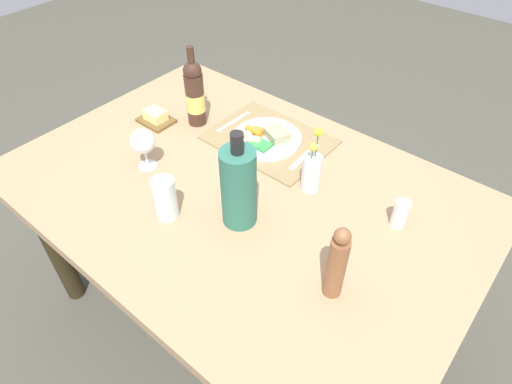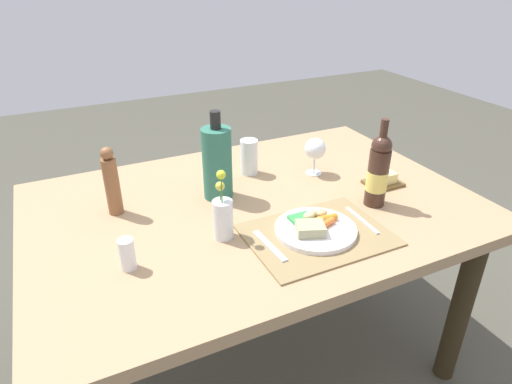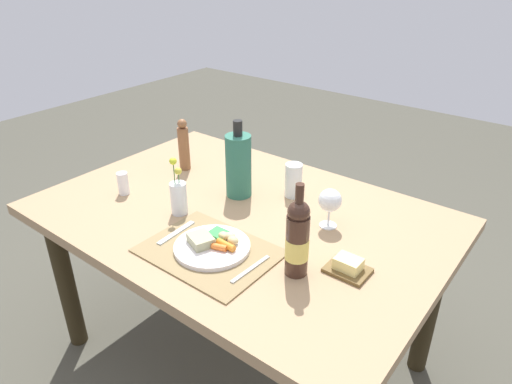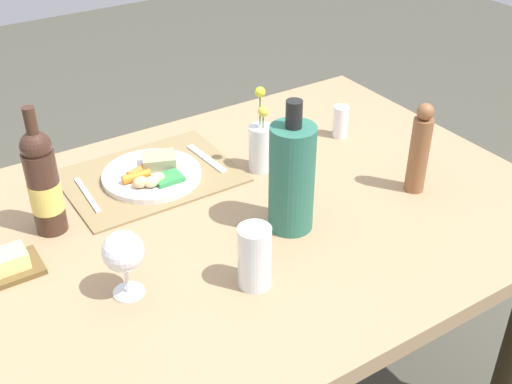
{
  "view_description": "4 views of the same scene",
  "coord_description": "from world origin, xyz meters",
  "px_view_note": "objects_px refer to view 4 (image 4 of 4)",
  "views": [
    {
      "loc": [
        -0.7,
        0.77,
        1.69
      ],
      "look_at": [
        -0.07,
        0.0,
        0.76
      ],
      "focal_mm": 30.79,
      "sensor_mm": 36.0,
      "label": 1
    },
    {
      "loc": [
        -0.57,
        -1.2,
        1.49
      ],
      "look_at": [
        -0.02,
        -0.05,
        0.81
      ],
      "focal_mm": 31.18,
      "sensor_mm": 36.0,
      "label": 2
    },
    {
      "loc": [
        0.97,
        -1.15,
        1.62
      ],
      "look_at": [
        0.0,
        0.1,
        0.78
      ],
      "focal_mm": 32.42,
      "sensor_mm": 36.0,
      "label": 3
    },
    {
      "loc": [
        0.63,
        1.08,
        1.61
      ],
      "look_at": [
        -0.07,
        -0.01,
        0.77
      ],
      "focal_mm": 45.54,
      "sensor_mm": 36.0,
      "label": 4
    }
  ],
  "objects_px": {
    "salt_shaker": "(341,122)",
    "cooler_bottle": "(292,177)",
    "butter_dish": "(8,265)",
    "pepper_mill": "(419,150)",
    "dinner_plate": "(153,174)",
    "water_tumbler": "(255,260)",
    "knife": "(87,195)",
    "flower_vase": "(261,145)",
    "wine_bottle": "(43,183)",
    "dining_table": "(233,247)",
    "fork": "(206,158)",
    "wine_glass": "(123,253)"
  },
  "relations": [
    {
      "from": "wine_glass",
      "to": "salt_shaker",
      "type": "height_order",
      "value": "wine_glass"
    },
    {
      "from": "dining_table",
      "to": "cooler_bottle",
      "type": "distance_m",
      "value": 0.26
    },
    {
      "from": "knife",
      "to": "dining_table",
      "type": "bearing_deg",
      "value": 137.49
    },
    {
      "from": "wine_bottle",
      "to": "flower_vase",
      "type": "height_order",
      "value": "wine_bottle"
    },
    {
      "from": "dining_table",
      "to": "pepper_mill",
      "type": "bearing_deg",
      "value": 161.66
    },
    {
      "from": "dining_table",
      "to": "wine_glass",
      "type": "height_order",
      "value": "wine_glass"
    },
    {
      "from": "wine_glass",
      "to": "wine_bottle",
      "type": "height_order",
      "value": "wine_bottle"
    },
    {
      "from": "water_tumbler",
      "to": "cooler_bottle",
      "type": "bearing_deg",
      "value": -144.79
    },
    {
      "from": "butter_dish",
      "to": "salt_shaker",
      "type": "bearing_deg",
      "value": -174.2
    },
    {
      "from": "dining_table",
      "to": "knife",
      "type": "distance_m",
      "value": 0.38
    },
    {
      "from": "dining_table",
      "to": "fork",
      "type": "xyz_separation_m",
      "value": [
        -0.07,
        -0.26,
        0.1
      ]
    },
    {
      "from": "knife",
      "to": "salt_shaker",
      "type": "bearing_deg",
      "value": 175.92
    },
    {
      "from": "dinner_plate",
      "to": "fork",
      "type": "relative_size",
      "value": 1.47
    },
    {
      "from": "wine_bottle",
      "to": "flower_vase",
      "type": "relative_size",
      "value": 1.34
    },
    {
      "from": "butter_dish",
      "to": "flower_vase",
      "type": "height_order",
      "value": "flower_vase"
    },
    {
      "from": "dining_table",
      "to": "water_tumbler",
      "type": "height_order",
      "value": "water_tumbler"
    },
    {
      "from": "wine_glass",
      "to": "dinner_plate",
      "type": "bearing_deg",
      "value": -121.75
    },
    {
      "from": "dinner_plate",
      "to": "wine_bottle",
      "type": "relative_size",
      "value": 0.83
    },
    {
      "from": "wine_bottle",
      "to": "butter_dish",
      "type": "relative_size",
      "value": 2.34
    },
    {
      "from": "dining_table",
      "to": "cooler_bottle",
      "type": "bearing_deg",
      "value": 131.1
    },
    {
      "from": "water_tumbler",
      "to": "dining_table",
      "type": "bearing_deg",
      "value": -110.36
    },
    {
      "from": "wine_bottle",
      "to": "flower_vase",
      "type": "distance_m",
      "value": 0.55
    },
    {
      "from": "dinner_plate",
      "to": "salt_shaker",
      "type": "relative_size",
      "value": 2.74
    },
    {
      "from": "wine_glass",
      "to": "butter_dish",
      "type": "distance_m",
      "value": 0.28
    },
    {
      "from": "knife",
      "to": "salt_shaker",
      "type": "relative_size",
      "value": 1.87
    },
    {
      "from": "butter_dish",
      "to": "cooler_bottle",
      "type": "distance_m",
      "value": 0.62
    },
    {
      "from": "wine_bottle",
      "to": "water_tumbler",
      "type": "bearing_deg",
      "value": 124.92
    },
    {
      "from": "dining_table",
      "to": "pepper_mill",
      "type": "height_order",
      "value": "pepper_mill"
    },
    {
      "from": "flower_vase",
      "to": "pepper_mill",
      "type": "bearing_deg",
      "value": 132.68
    },
    {
      "from": "salt_shaker",
      "to": "butter_dish",
      "type": "height_order",
      "value": "salt_shaker"
    },
    {
      "from": "dinner_plate",
      "to": "water_tumbler",
      "type": "height_order",
      "value": "water_tumbler"
    },
    {
      "from": "dining_table",
      "to": "cooler_bottle",
      "type": "height_order",
      "value": "cooler_bottle"
    },
    {
      "from": "water_tumbler",
      "to": "dinner_plate",
      "type": "bearing_deg",
      "value": -89.75
    },
    {
      "from": "wine_glass",
      "to": "wine_bottle",
      "type": "bearing_deg",
      "value": -78.93
    },
    {
      "from": "dining_table",
      "to": "butter_dish",
      "type": "height_order",
      "value": "butter_dish"
    },
    {
      "from": "salt_shaker",
      "to": "pepper_mill",
      "type": "bearing_deg",
      "value": 85.86
    },
    {
      "from": "fork",
      "to": "water_tumbler",
      "type": "distance_m",
      "value": 0.51
    },
    {
      "from": "dining_table",
      "to": "wine_bottle",
      "type": "relative_size",
      "value": 4.94
    },
    {
      "from": "butter_dish",
      "to": "wine_glass",
      "type": "bearing_deg",
      "value": 132.97
    },
    {
      "from": "dining_table",
      "to": "wine_bottle",
      "type": "distance_m",
      "value": 0.46
    },
    {
      "from": "cooler_bottle",
      "to": "dinner_plate",
      "type": "bearing_deg",
      "value": -62.86
    },
    {
      "from": "dining_table",
      "to": "water_tumbler",
      "type": "xyz_separation_m",
      "value": [
        0.09,
        0.23,
        0.15
      ]
    },
    {
      "from": "dinner_plate",
      "to": "salt_shaker",
      "type": "height_order",
      "value": "salt_shaker"
    },
    {
      "from": "salt_shaker",
      "to": "cooler_bottle",
      "type": "xyz_separation_m",
      "value": [
        0.37,
        0.28,
        0.08
      ]
    },
    {
      "from": "dinner_plate",
      "to": "butter_dish",
      "type": "height_order",
      "value": "dinner_plate"
    },
    {
      "from": "dining_table",
      "to": "butter_dish",
      "type": "bearing_deg",
      "value": -8.83
    },
    {
      "from": "knife",
      "to": "water_tumbler",
      "type": "bearing_deg",
      "value": 111.91
    },
    {
      "from": "butter_dish",
      "to": "pepper_mill",
      "type": "bearing_deg",
      "value": 166.6
    },
    {
      "from": "pepper_mill",
      "to": "cooler_bottle",
      "type": "xyz_separation_m",
      "value": [
        0.35,
        -0.04,
        0.02
      ]
    },
    {
      "from": "wine_glass",
      "to": "water_tumbler",
      "type": "relative_size",
      "value": 1.06
    }
  ]
}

